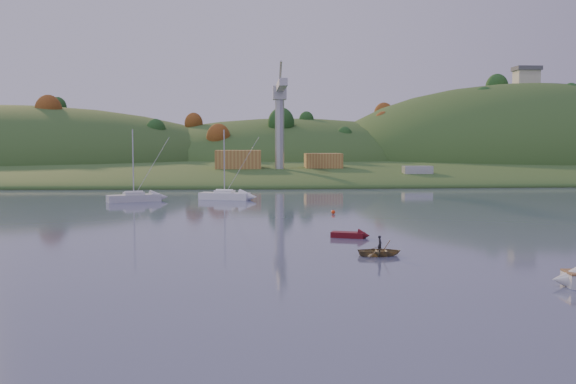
{
  "coord_description": "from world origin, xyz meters",
  "views": [
    {
      "loc": [
        -5.04,
        -34.09,
        9.25
      ],
      "look_at": [
        -1.16,
        31.99,
        4.07
      ],
      "focal_mm": 40.0,
      "sensor_mm": 36.0,
      "label": 1
    }
  ],
  "objects": [
    {
      "name": "buoy_1",
      "position": [
        5.57,
        47.26,
        0.25
      ],
      "size": [
        0.5,
        0.5,
        0.5
      ],
      "primitive_type": "sphere",
      "color": "#FC390D",
      "rests_on": "ground"
    },
    {
      "name": "hilltop_house",
      "position": [
        95.0,
        195.0,
        33.4
      ],
      "size": [
        9.0,
        7.0,
        6.45
      ],
      "color": "beige",
      "rests_on": "hill_right"
    },
    {
      "name": "dock_crane",
      "position": [
        2.0,
        118.39,
        17.17
      ],
      "size": [
        3.2,
        28.0,
        20.3
      ],
      "color": "#B7B7BC",
      "rests_on": "wharf"
    },
    {
      "name": "shed_west",
      "position": [
        -8.0,
        123.0,
        4.8
      ],
      "size": [
        11.0,
        8.0,
        4.8
      ],
      "primitive_type": "cube",
      "color": "#A86C38",
      "rests_on": "wharf"
    },
    {
      "name": "ground",
      "position": [
        0.0,
        0.0,
        0.0
      ],
      "size": [
        500.0,
        500.0,
        0.0
      ],
      "primitive_type": "plane",
      "color": "#3D4464",
      "rests_on": "ground"
    },
    {
      "name": "shore_slope",
      "position": [
        0.0,
        165.0,
        0.0
      ],
      "size": [
        640.0,
        150.0,
        7.0
      ],
      "primitive_type": "ellipsoid",
      "color": "#2B4A1D",
      "rests_on": "ground"
    },
    {
      "name": "hill_center",
      "position": [
        10.0,
        210.0,
        0.0
      ],
      "size": [
        140.0,
        120.0,
        36.0
      ],
      "primitive_type": "ellipsoid",
      "color": "#2B4A1D",
      "rests_on": "ground"
    },
    {
      "name": "far_shore",
      "position": [
        0.0,
        230.0,
        0.0
      ],
      "size": [
        620.0,
        220.0,
        1.5
      ],
      "primitive_type": "cube",
      "color": "#2B4A1D",
      "rests_on": "ground"
    },
    {
      "name": "sailboat_near",
      "position": [
        -23.11,
        66.01,
        0.73
      ],
      "size": [
        8.31,
        5.48,
        11.14
      ],
      "rotation": [
        0.0,
        0.0,
        0.42
      ],
      "color": "silver",
      "rests_on": "ground"
    },
    {
      "name": "work_vessel",
      "position": [
        32.51,
        108.0,
        1.37
      ],
      "size": [
        14.93,
        5.36,
        3.84
      ],
      "rotation": [
        0.0,
        0.0,
        0.0
      ],
      "color": "slate",
      "rests_on": "ground"
    },
    {
      "name": "hill_right",
      "position": [
        95.0,
        195.0,
        0.0
      ],
      "size": [
        150.0,
        130.0,
        60.0
      ],
      "primitive_type": "ellipsoid",
      "color": "#2B4A1D",
      "rests_on": "ground"
    },
    {
      "name": "hillside_trees",
      "position": [
        0.0,
        185.0,
        0.0
      ],
      "size": [
        280.0,
        50.0,
        32.0
      ],
      "primitive_type": null,
      "color": "#174119",
      "rests_on": "ground"
    },
    {
      "name": "paddler",
      "position": [
        5.45,
        16.97,
        0.71
      ],
      "size": [
        0.34,
        0.52,
        1.41
      ],
      "primitive_type": "imported",
      "rotation": [
        0.0,
        0.0,
        1.58
      ],
      "color": "black",
      "rests_on": "ground"
    },
    {
      "name": "canoe",
      "position": [
        5.45,
        16.97,
        0.36
      ],
      "size": [
        3.5,
        2.51,
        0.72
      ],
      "primitive_type": "imported",
      "rotation": [
        0.0,
        0.0,
        1.58
      ],
      "color": "olive",
      "rests_on": "ground"
    },
    {
      "name": "sailboat_far",
      "position": [
        -9.21,
        68.76,
        0.73
      ],
      "size": [
        8.42,
        4.8,
        11.19
      ],
      "rotation": [
        0.0,
        0.0,
        -0.31
      ],
      "color": "white",
      "rests_on": "ground"
    },
    {
      "name": "hill_left",
      "position": [
        -90.0,
        200.0,
        0.0
      ],
      "size": [
        170.0,
        140.0,
        44.0
      ],
      "primitive_type": "ellipsoid",
      "color": "#2B4A1D",
      "rests_on": "ground"
    },
    {
      "name": "wharf",
      "position": [
        5.0,
        122.0,
        1.2
      ],
      "size": [
        42.0,
        16.0,
        2.4
      ],
      "primitive_type": "cube",
      "color": "slate",
      "rests_on": "ground"
    },
    {
      "name": "shed_east",
      "position": [
        13.0,
        124.0,
        4.4
      ],
      "size": [
        9.0,
        7.0,
        4.0
      ],
      "primitive_type": "cube",
      "color": "#A86C38",
      "rests_on": "wharf"
    },
    {
      "name": "red_tender",
      "position": [
        5.05,
        26.81,
        0.27
      ],
      "size": [
        3.96,
        2.43,
        1.27
      ],
      "rotation": [
        0.0,
        0.0,
        -0.33
      ],
      "color": "#5A0C13",
      "rests_on": "ground"
    }
  ]
}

